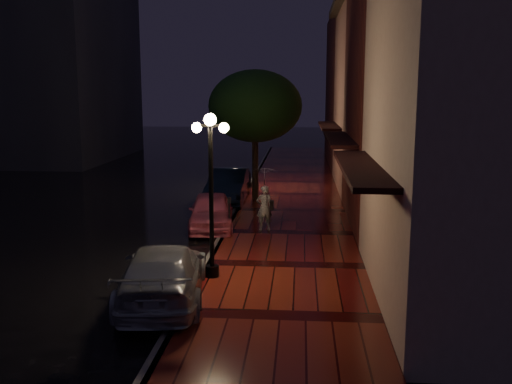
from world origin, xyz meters
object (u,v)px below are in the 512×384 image
at_px(parking_meter, 229,212).
at_px(pink_car, 211,211).
at_px(streetlamp_near, 211,186).
at_px(silver_car, 163,274).
at_px(navy_car, 229,186).
at_px(street_tree, 255,108).
at_px(woman_with_umbrella, 264,189).
at_px(streetlamp_far, 255,140).

bearing_deg(parking_meter, pink_car, 120.37).
height_order(streetlamp_near, pink_car, streetlamp_near).
xyz_separation_m(streetlamp_near, pink_car, (-0.95, 5.84, -1.94)).
relative_size(streetlamp_near, silver_car, 0.90).
relative_size(navy_car, silver_car, 0.97).
distance_m(streetlamp_near, street_tree, 11.12).
xyz_separation_m(street_tree, pink_car, (-1.21, -5.15, -3.58)).
distance_m(pink_car, silver_car, 7.34).
height_order(street_tree, silver_car, street_tree).
bearing_deg(woman_with_umbrella, pink_car, -35.52).
xyz_separation_m(streetlamp_near, silver_car, (-0.95, -1.50, -1.90)).
relative_size(streetlamp_near, streetlamp_far, 1.00).
height_order(streetlamp_near, street_tree, street_tree).
xyz_separation_m(navy_car, parking_meter, (0.82, -6.25, 0.16)).
bearing_deg(parking_meter, street_tree, 82.67).
bearing_deg(streetlamp_far, parking_meter, -90.77).
relative_size(streetlamp_near, street_tree, 0.74).
bearing_deg(woman_with_umbrella, street_tree, -100.70).
height_order(street_tree, navy_car, street_tree).
distance_m(street_tree, silver_car, 13.04).
bearing_deg(parking_meter, streetlamp_near, -92.32).
bearing_deg(streetlamp_near, navy_car, 94.99).
height_order(silver_car, woman_with_umbrella, woman_with_umbrella).
distance_m(navy_car, parking_meter, 6.31).
xyz_separation_m(streetlamp_near, streetlamp_far, (0.00, 14.00, 0.00)).
xyz_separation_m(navy_car, woman_with_umbrella, (2.00, -5.65, 0.87)).
bearing_deg(streetlamp_far, silver_car, -93.51).
distance_m(silver_car, woman_with_umbrella, 7.08).
xyz_separation_m(streetlamp_far, navy_car, (-0.95, -3.12, -1.84)).
bearing_deg(parking_meter, silver_car, -101.53).
bearing_deg(navy_car, parking_meter, -82.14).
bearing_deg(street_tree, streetlamp_far, 94.91).
distance_m(streetlamp_far, navy_car, 3.74).
distance_m(woman_with_umbrella, parking_meter, 1.50).
height_order(navy_car, woman_with_umbrella, woman_with_umbrella).
relative_size(streetlamp_near, parking_meter, 3.37).
xyz_separation_m(street_tree, navy_car, (-1.21, -0.11, -3.48)).
bearing_deg(pink_car, silver_car, -97.59).
bearing_deg(pink_car, streetlamp_near, -88.35).
distance_m(street_tree, parking_meter, 7.19).
distance_m(pink_car, parking_meter, 1.49).
bearing_deg(streetlamp_near, silver_car, -122.35).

